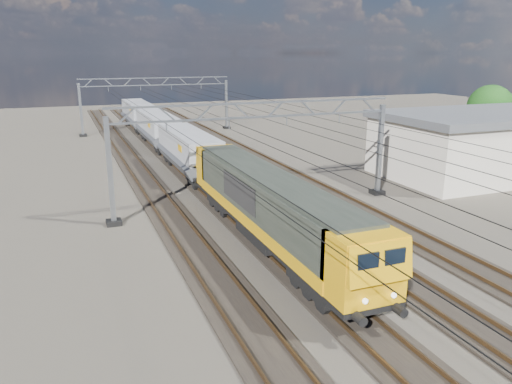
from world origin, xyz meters
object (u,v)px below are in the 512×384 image
object	(u,v)px
hopper_wagon_mid	(157,127)
hopper_wagon_third	(138,113)
hopper_wagon_lead	(188,149)
industrial_shed	(489,143)
tree_far	(494,109)
catenary_gantry_far	(157,103)
catenary_gantry_mid	(259,151)
locomotive	(269,204)

from	to	relation	value
hopper_wagon_mid	hopper_wagon_third	distance (m)	14.20
hopper_wagon_lead	hopper_wagon_mid	xyz separation A→B (m)	(0.00, 14.20, 0.00)
hopper_wagon_lead	industrial_shed	distance (m)	25.70
hopper_wagon_lead	industrial_shed	bearing A→B (deg)	-20.95
hopper_wagon_lead	industrial_shed	size ratio (longest dim) A/B	0.70
hopper_wagon_lead	tree_far	size ratio (longest dim) A/B	1.86
industrial_shed	hopper_wagon_lead	bearing A→B (deg)	159.05
catenary_gantry_far	tree_far	world-z (taller)	catenary_gantry_far
hopper_wagon_third	industrial_shed	distance (m)	44.60
catenary_gantry_mid	hopper_wagon_mid	xyz separation A→B (m)	(-2.00, 25.39, -1.67)
hopper_wagon_third	tree_far	size ratio (longest dim) A/B	1.86
catenary_gantry_mid	catenary_gantry_far	distance (m)	36.00
catenary_gantry_far	hopper_wagon_lead	bearing A→B (deg)	-94.61
catenary_gantry_far	industrial_shed	size ratio (longest dim) A/B	1.07
catenary_gantry_far	industrial_shed	world-z (taller)	catenary_gantry_far
catenary_gantry_mid	locomotive	distance (m)	6.99
hopper_wagon_lead	tree_far	xyz separation A→B (m)	(32.32, -1.40, 2.22)
hopper_wagon_lead	hopper_wagon_third	xyz separation A→B (m)	(0.00, 28.40, 0.00)
locomotive	industrial_shed	distance (m)	25.47
catenary_gantry_mid	hopper_wagon_lead	world-z (taller)	catenary_gantry_mid
hopper_wagon_lead	locomotive	bearing A→B (deg)	-90.00
catenary_gantry_mid	industrial_shed	size ratio (longest dim) A/B	1.07
catenary_gantry_far	hopper_wagon_third	bearing A→B (deg)	119.13
hopper_wagon_mid	hopper_wagon_third	bearing A→B (deg)	90.00
catenary_gantry_mid	hopper_wagon_lead	distance (m)	11.49
catenary_gantry_far	tree_far	xyz separation A→B (m)	(30.32, -26.21, 0.55)
hopper_wagon_mid	industrial_shed	world-z (taller)	industrial_shed
catenary_gantry_mid	hopper_wagon_third	distance (m)	39.68
catenary_gantry_mid	catenary_gantry_far	bearing A→B (deg)	90.00
hopper_wagon_lead	hopper_wagon_third	bearing A→B (deg)	90.00
locomotive	hopper_wagon_lead	world-z (taller)	locomotive
catenary_gantry_mid	hopper_wagon_mid	size ratio (longest dim) A/B	1.53
catenary_gantry_mid	tree_far	world-z (taller)	catenary_gantry_mid
catenary_gantry_mid	locomotive	world-z (taller)	catenary_gantry_mid
catenary_gantry_mid	tree_far	distance (m)	31.86
catenary_gantry_mid	industrial_shed	world-z (taller)	catenary_gantry_mid
catenary_gantry_mid	industrial_shed	distance (m)	22.12
industrial_shed	hopper_wagon_mid	bearing A→B (deg)	135.74
hopper_wagon_lead	industrial_shed	xyz separation A→B (m)	(24.00, -9.19, 0.49)
catenary_gantry_far	hopper_wagon_third	distance (m)	4.44
catenary_gantry_far	tree_far	size ratio (longest dim) A/B	2.84
hopper_wagon_lead	hopper_wagon_mid	bearing A→B (deg)	90.00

